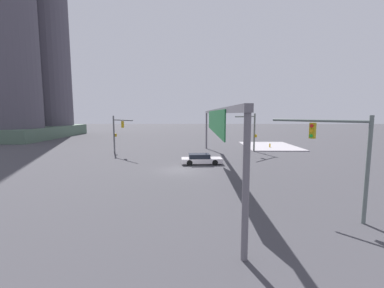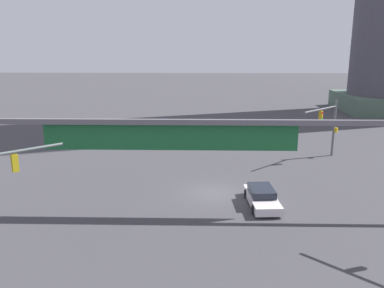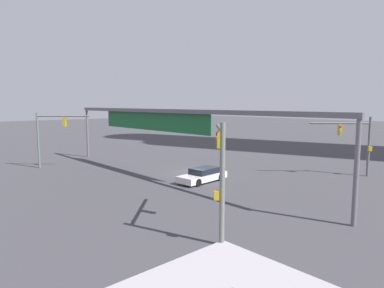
% 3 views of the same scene
% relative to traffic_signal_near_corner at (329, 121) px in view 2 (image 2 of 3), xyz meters
% --- Properties ---
extents(ground_plane, '(239.51, 239.51, 0.00)m').
position_rel_traffic_signal_near_corner_xyz_m(ground_plane, '(-11.24, -9.92, -3.63)').
color(ground_plane, '#3F3E43').
extents(traffic_signal_near_corner, '(4.35, 3.99, 5.58)m').
position_rel_traffic_signal_near_corner_xyz_m(traffic_signal_near_corner, '(0.00, 0.00, 0.00)').
color(traffic_signal_near_corner, '#5A5B5F').
rests_on(traffic_signal_near_corner, ground).
extents(overhead_sign_gantry, '(33.44, 0.43, 6.29)m').
position_rel_traffic_signal_near_corner_xyz_m(overhead_sign_gantry, '(-12.27, -13.29, 1.78)').
color(overhead_sign_gantry, '#605C64').
rests_on(overhead_sign_gantry, ground).
extents(sedan_car_approaching, '(2.15, 4.82, 1.21)m').
position_rel_traffic_signal_near_corner_xyz_m(sedan_car_approaching, '(-7.98, -12.11, -3.06)').
color(sedan_car_approaching, silver).
rests_on(sedan_car_approaching, ground).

